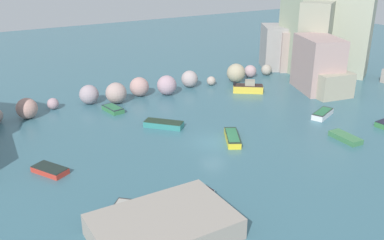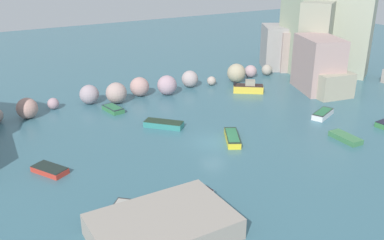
{
  "view_description": "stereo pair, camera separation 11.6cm",
  "coord_description": "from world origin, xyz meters",
  "px_view_note": "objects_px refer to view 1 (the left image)",
  "views": [
    {
      "loc": [
        -22.07,
        -32.91,
        18.16
      ],
      "look_at": [
        0.0,
        4.36,
        1.0
      ],
      "focal_mm": 39.88,
      "sensor_mm": 36.0,
      "label": 1
    },
    {
      "loc": [
        -21.97,
        -32.97,
        18.16
      ],
      "look_at": [
        0.0,
        4.36,
        1.0
      ],
      "focal_mm": 39.88,
      "sensor_mm": 36.0,
      "label": 2
    }
  ],
  "objects_px": {
    "moored_boat_3": "(248,88)",
    "moored_boat_8": "(164,124)",
    "stone_dock": "(164,227)",
    "moored_boat_2": "(232,138)",
    "moored_boat_0": "(122,209)",
    "moored_boat_6": "(195,197)",
    "moored_boat_4": "(323,114)",
    "moored_boat_7": "(113,109)",
    "moored_boat_9": "(345,138)",
    "moored_boat_5": "(50,170)"
  },
  "relations": [
    {
      "from": "moored_boat_3",
      "to": "moored_boat_8",
      "type": "distance_m",
      "value": 16.68
    },
    {
      "from": "stone_dock",
      "to": "moored_boat_2",
      "type": "relative_size",
      "value": 2.15
    },
    {
      "from": "moored_boat_0",
      "to": "moored_boat_8",
      "type": "xyz_separation_m",
      "value": [
        10.29,
        13.27,
        0.06
      ]
    },
    {
      "from": "moored_boat_0",
      "to": "moored_boat_6",
      "type": "distance_m",
      "value": 5.66
    },
    {
      "from": "moored_boat_4",
      "to": "moored_boat_6",
      "type": "height_order",
      "value": "moored_boat_4"
    },
    {
      "from": "moored_boat_3",
      "to": "moored_boat_6",
      "type": "bearing_deg",
      "value": -99.91
    },
    {
      "from": "moored_boat_3",
      "to": "moored_boat_7",
      "type": "distance_m",
      "value": 18.99
    },
    {
      "from": "moored_boat_6",
      "to": "moored_boat_9",
      "type": "distance_m",
      "value": 19.5
    },
    {
      "from": "stone_dock",
      "to": "moored_boat_3",
      "type": "relative_size",
      "value": 2.21
    },
    {
      "from": "moored_boat_3",
      "to": "moored_boat_9",
      "type": "xyz_separation_m",
      "value": [
        -1.23,
        -17.99,
        -0.37
      ]
    },
    {
      "from": "moored_boat_2",
      "to": "stone_dock",
      "type": "bearing_deg",
      "value": -22.69
    },
    {
      "from": "moored_boat_8",
      "to": "moored_boat_9",
      "type": "relative_size",
      "value": 1.18
    },
    {
      "from": "moored_boat_0",
      "to": "stone_dock",
      "type": "bearing_deg",
      "value": -118.75
    },
    {
      "from": "moored_boat_6",
      "to": "moored_boat_2",
      "type": "bearing_deg",
      "value": 29.37
    },
    {
      "from": "moored_boat_0",
      "to": "moored_boat_2",
      "type": "bearing_deg",
      "value": -23.69
    },
    {
      "from": "moored_boat_7",
      "to": "moored_boat_5",
      "type": "bearing_deg",
      "value": -50.49
    },
    {
      "from": "moored_boat_7",
      "to": "moored_boat_3",
      "type": "bearing_deg",
      "value": 73.57
    },
    {
      "from": "moored_boat_4",
      "to": "moored_boat_5",
      "type": "xyz_separation_m",
      "value": [
        -31.01,
        2.42,
        -0.1
      ]
    },
    {
      "from": "moored_boat_8",
      "to": "moored_boat_5",
      "type": "bearing_deg",
      "value": -115.8
    },
    {
      "from": "moored_boat_5",
      "to": "moored_boat_8",
      "type": "distance_m",
      "value": 14.07
    },
    {
      "from": "moored_boat_6",
      "to": "moored_boat_9",
      "type": "xyz_separation_m",
      "value": [
        19.4,
        2.0,
        -0.08
      ]
    },
    {
      "from": "moored_boat_0",
      "to": "moored_boat_8",
      "type": "height_order",
      "value": "moored_boat_8"
    },
    {
      "from": "moored_boat_7",
      "to": "moored_boat_4",
      "type": "bearing_deg",
      "value": 45.83
    },
    {
      "from": "moored_boat_0",
      "to": "moored_boat_5",
      "type": "relative_size",
      "value": 0.76
    },
    {
      "from": "moored_boat_2",
      "to": "moored_boat_9",
      "type": "height_order",
      "value": "moored_boat_2"
    },
    {
      "from": "moored_boat_4",
      "to": "moored_boat_5",
      "type": "distance_m",
      "value": 31.1
    },
    {
      "from": "moored_boat_4",
      "to": "moored_boat_6",
      "type": "distance_m",
      "value": 23.79
    },
    {
      "from": "moored_boat_2",
      "to": "moored_boat_4",
      "type": "distance_m",
      "value": 13.21
    },
    {
      "from": "moored_boat_0",
      "to": "moored_boat_5",
      "type": "xyz_separation_m",
      "value": [
        -3.11,
        9.0,
        -0.01
      ]
    },
    {
      "from": "moored_boat_4",
      "to": "moored_boat_6",
      "type": "relative_size",
      "value": 1.19
    },
    {
      "from": "moored_boat_2",
      "to": "moored_boat_5",
      "type": "bearing_deg",
      "value": -69.46
    },
    {
      "from": "moored_boat_5",
      "to": "moored_boat_4",
      "type": "bearing_deg",
      "value": -123.97
    },
    {
      "from": "moored_boat_3",
      "to": "moored_boat_9",
      "type": "relative_size",
      "value": 1.21
    },
    {
      "from": "moored_boat_0",
      "to": "moored_boat_9",
      "type": "bearing_deg",
      "value": -45.78
    },
    {
      "from": "moored_boat_4",
      "to": "moored_boat_6",
      "type": "bearing_deg",
      "value": 176.88
    },
    {
      "from": "moored_boat_3",
      "to": "moored_boat_2",
      "type": "bearing_deg",
      "value": -97.1
    },
    {
      "from": "stone_dock",
      "to": "moored_boat_6",
      "type": "height_order",
      "value": "stone_dock"
    },
    {
      "from": "moored_boat_0",
      "to": "moored_boat_9",
      "type": "xyz_separation_m",
      "value": [
        24.88,
        0.6,
        -0.01
      ]
    },
    {
      "from": "moored_boat_4",
      "to": "moored_boat_8",
      "type": "relative_size",
      "value": 0.94
    },
    {
      "from": "moored_boat_0",
      "to": "moored_boat_6",
      "type": "height_order",
      "value": "moored_boat_6"
    },
    {
      "from": "moored_boat_2",
      "to": "moored_boat_6",
      "type": "xyz_separation_m",
      "value": [
        -9.21,
        -7.78,
        -0.01
      ]
    },
    {
      "from": "moored_boat_5",
      "to": "moored_boat_0",
      "type": "bearing_deg",
      "value": 169.58
    },
    {
      "from": "moored_boat_2",
      "to": "moored_boat_3",
      "type": "bearing_deg",
      "value": 165.86
    },
    {
      "from": "moored_boat_2",
      "to": "moored_boat_6",
      "type": "distance_m",
      "value": 12.06
    },
    {
      "from": "moored_boat_3",
      "to": "moored_boat_9",
      "type": "bearing_deg",
      "value": -57.91
    },
    {
      "from": "moored_boat_0",
      "to": "moored_boat_3",
      "type": "bearing_deg",
      "value": -11.71
    },
    {
      "from": "stone_dock",
      "to": "moored_boat_7",
      "type": "xyz_separation_m",
      "value": [
        5.88,
        25.06,
        -0.48
      ]
    },
    {
      "from": "moored_boat_3",
      "to": "moored_boat_5",
      "type": "height_order",
      "value": "moored_boat_3"
    },
    {
      "from": "moored_boat_4",
      "to": "moored_boat_7",
      "type": "relative_size",
      "value": 1.2
    },
    {
      "from": "moored_boat_2",
      "to": "moored_boat_5",
      "type": "distance_m",
      "value": 18.0
    }
  ]
}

